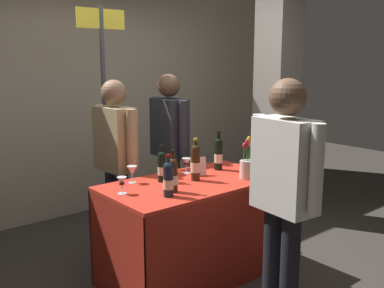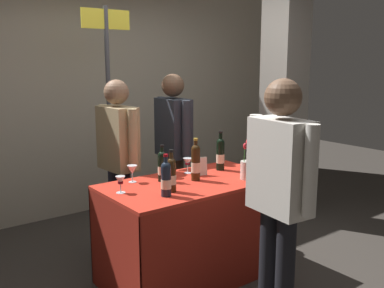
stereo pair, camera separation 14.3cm
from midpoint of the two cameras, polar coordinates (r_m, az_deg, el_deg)
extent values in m
plane|color=#38332D|center=(3.75, -1.14, -16.74)|extent=(12.00, 12.00, 0.00)
cube|color=#B2A893|center=(5.09, -15.98, 8.45)|extent=(7.14, 0.12, 3.11)
cube|color=gray|center=(4.94, 10.38, 10.39)|extent=(0.38, 0.38, 3.42)
cube|color=red|center=(3.45, -1.19, -5.10)|extent=(1.41, 0.76, 0.02)
cube|color=#A32519|center=(3.32, 2.99, -13.11)|extent=(1.41, 0.01, 0.77)
cube|color=#A32519|center=(3.87, -4.69, -9.60)|extent=(1.41, 0.01, 0.77)
cube|color=#A32519|center=(3.23, -11.18, -14.04)|extent=(0.01, 0.76, 0.77)
cube|color=#A32519|center=(4.03, 6.71, -8.78)|extent=(0.01, 0.76, 0.77)
cylinder|color=#192333|center=(3.06, -4.45, -4.95)|extent=(0.07, 0.07, 0.21)
sphere|color=#192333|center=(3.03, -4.48, -3.03)|extent=(0.07, 0.07, 0.07)
cylinder|color=#192333|center=(3.02, -4.49, -2.36)|extent=(0.03, 0.03, 0.07)
cylinder|color=maroon|center=(3.01, -4.50, -1.52)|extent=(0.03, 0.03, 0.02)
cylinder|color=beige|center=(3.06, -4.44, -5.26)|extent=(0.07, 0.07, 0.07)
cylinder|color=#38230F|center=(3.45, -0.72, -2.72)|extent=(0.07, 0.07, 0.25)
sphere|color=#38230F|center=(3.42, -0.73, -0.65)|extent=(0.07, 0.07, 0.07)
cylinder|color=#38230F|center=(3.42, -0.73, -0.09)|extent=(0.03, 0.03, 0.07)
cylinder|color=#B7932D|center=(3.41, -0.73, 0.61)|extent=(0.03, 0.03, 0.02)
cylinder|color=beige|center=(3.46, -0.72, -3.05)|extent=(0.07, 0.07, 0.08)
cylinder|color=black|center=(3.43, -5.12, -3.23)|extent=(0.07, 0.07, 0.21)
sphere|color=black|center=(3.41, -5.15, -1.54)|extent=(0.07, 0.07, 0.07)
cylinder|color=black|center=(3.40, -5.16, -1.00)|extent=(0.03, 0.03, 0.07)
cylinder|color=black|center=(3.40, -5.18, -0.31)|extent=(0.03, 0.03, 0.02)
cylinder|color=beige|center=(3.44, -5.12, -3.50)|extent=(0.07, 0.07, 0.07)
cylinder|color=black|center=(3.79, 2.40, -1.58)|extent=(0.07, 0.07, 0.24)
sphere|color=black|center=(3.76, 2.41, 0.23)|extent=(0.07, 0.07, 0.07)
cylinder|color=black|center=(3.76, 2.42, 0.84)|extent=(0.03, 0.03, 0.08)
cylinder|color=black|center=(3.75, 2.42, 1.58)|extent=(0.03, 0.03, 0.02)
cylinder|color=beige|center=(3.79, 2.39, -1.87)|extent=(0.07, 0.07, 0.08)
cylinder|color=#38230F|center=(3.16, -3.77, -4.38)|extent=(0.07, 0.07, 0.22)
sphere|color=#38230F|center=(3.13, -3.80, -2.45)|extent=(0.07, 0.07, 0.07)
cylinder|color=#38230F|center=(3.12, -3.81, -1.78)|extent=(0.03, 0.03, 0.08)
cylinder|color=black|center=(3.11, -3.82, -0.94)|extent=(0.03, 0.03, 0.02)
cylinder|color=beige|center=(3.16, -3.77, -4.68)|extent=(0.07, 0.07, 0.07)
cylinder|color=black|center=(3.68, 6.91, -2.18)|extent=(0.07, 0.07, 0.22)
sphere|color=black|center=(3.66, 6.95, -0.47)|extent=(0.07, 0.07, 0.07)
cylinder|color=black|center=(3.65, 6.96, 0.13)|extent=(0.03, 0.03, 0.08)
cylinder|color=maroon|center=(3.64, 6.98, 0.86)|extent=(0.04, 0.04, 0.02)
cylinder|color=beige|center=(3.68, 6.90, -2.45)|extent=(0.08, 0.08, 0.07)
cylinder|color=silver|center=(3.19, -10.38, -6.39)|extent=(0.07, 0.07, 0.00)
cylinder|color=silver|center=(3.18, -10.40, -5.85)|extent=(0.01, 0.01, 0.06)
cone|color=silver|center=(3.16, -10.44, -4.80)|extent=(0.07, 0.07, 0.06)
cylinder|color=#590C19|center=(3.17, -10.43, -5.09)|extent=(0.04, 0.04, 0.02)
cylinder|color=silver|center=(3.69, -1.86, -3.82)|extent=(0.07, 0.07, 0.00)
cylinder|color=silver|center=(3.68, -1.86, -3.29)|extent=(0.01, 0.01, 0.07)
cone|color=silver|center=(3.67, -1.87, -2.33)|extent=(0.08, 0.08, 0.06)
cylinder|color=#590C19|center=(3.67, -1.87, -2.58)|extent=(0.04, 0.04, 0.02)
cylinder|color=silver|center=(3.45, -8.99, -5.01)|extent=(0.06, 0.06, 0.00)
cylinder|color=silver|center=(3.44, -9.00, -4.49)|extent=(0.01, 0.01, 0.06)
cone|color=silver|center=(3.43, -9.04, -3.43)|extent=(0.08, 0.08, 0.07)
cylinder|color=silver|center=(3.53, 5.92, -3.34)|extent=(0.10, 0.10, 0.15)
cylinder|color=#38722D|center=(3.51, 6.24, -1.68)|extent=(0.03, 0.01, 0.21)
ellipsoid|color=pink|center=(3.50, 6.41, 0.02)|extent=(0.03, 0.03, 0.05)
cylinder|color=#38722D|center=(3.52, 6.01, -1.72)|extent=(0.03, 0.04, 0.20)
ellipsoid|color=#E05B1E|center=(3.52, 6.02, -0.06)|extent=(0.03, 0.03, 0.05)
cylinder|color=#38722D|center=(3.50, 6.02, -1.58)|extent=(0.03, 0.03, 0.23)
ellipsoid|color=red|center=(3.49, 6.05, 0.29)|extent=(0.03, 0.03, 0.05)
cylinder|color=#38722D|center=(3.52, 6.08, -1.36)|extent=(0.01, 0.03, 0.25)
ellipsoid|color=gold|center=(3.49, 6.28, 0.59)|extent=(0.03, 0.03, 0.05)
cylinder|color=#38722D|center=(3.50, 5.60, -1.84)|extent=(0.04, 0.02, 0.19)
ellipsoid|color=red|center=(3.50, 5.70, -0.23)|extent=(0.03, 0.03, 0.05)
cube|color=silver|center=(3.60, -0.31, -2.96)|extent=(0.13, 0.07, 0.15)
cylinder|color=#4C4233|center=(4.50, -4.35, -6.42)|extent=(0.12, 0.12, 0.80)
cylinder|color=#4C4233|center=(4.37, -3.30, -6.94)|extent=(0.12, 0.12, 0.80)
cube|color=#2D333D|center=(4.28, -3.95, 2.13)|extent=(0.25, 0.43, 0.57)
sphere|color=brown|center=(4.23, -4.02, 7.64)|extent=(0.22, 0.22, 0.22)
cylinder|color=#2D333D|center=(4.49, -5.55, 2.81)|extent=(0.08, 0.08, 0.52)
cylinder|color=#2D333D|center=(4.06, -2.18, 2.01)|extent=(0.08, 0.08, 0.52)
cylinder|color=#2D3347|center=(4.09, -11.28, -8.52)|extent=(0.12, 0.12, 0.79)
cylinder|color=#2D3347|center=(3.97, -10.09, -9.07)|extent=(0.12, 0.12, 0.79)
cube|color=tan|center=(3.86, -11.05, 0.65)|extent=(0.24, 0.40, 0.56)
sphere|color=#8C664C|center=(3.81, -11.27, 6.63)|extent=(0.22, 0.22, 0.22)
cylinder|color=tan|center=(4.05, -12.90, 1.39)|extent=(0.08, 0.08, 0.51)
cylinder|color=tan|center=(3.66, -9.03, 0.53)|extent=(0.08, 0.08, 0.51)
cylinder|color=black|center=(2.91, 11.18, -16.53)|extent=(0.12, 0.12, 0.82)
cylinder|color=black|center=(3.01, 9.01, -15.50)|extent=(0.12, 0.12, 0.82)
cube|color=beige|center=(2.72, 10.56, -2.77)|extent=(0.25, 0.42, 0.58)
sphere|color=brown|center=(2.65, 10.88, 6.05)|extent=(0.22, 0.22, 0.22)
cylinder|color=beige|center=(2.55, 14.42, -3.30)|extent=(0.08, 0.08, 0.53)
cylinder|color=beige|center=(2.89, 7.19, -1.40)|extent=(0.08, 0.08, 0.53)
cylinder|color=#47474C|center=(4.32, -12.22, 2.39)|extent=(0.04, 0.04, 2.24)
cube|color=yellow|center=(4.29, -12.77, 15.67)|extent=(0.49, 0.02, 0.18)
camera|label=1|loc=(0.07, -91.21, -0.23)|focal=40.83mm
camera|label=2|loc=(0.07, 88.79, 0.23)|focal=40.83mm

